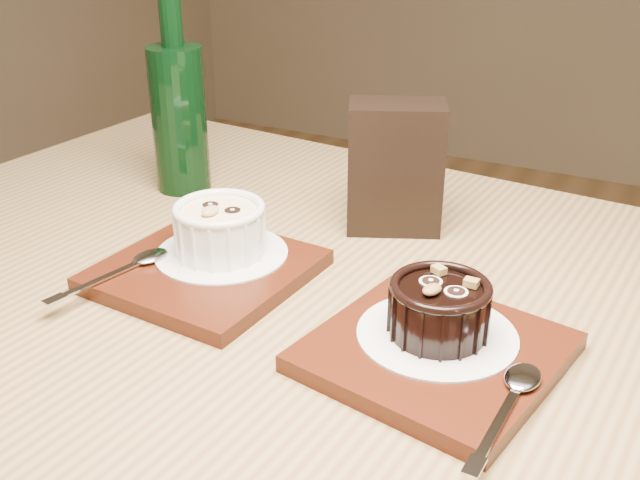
{
  "coord_description": "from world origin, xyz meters",
  "views": [
    {
      "loc": [
        0.16,
        -0.53,
        1.1
      ],
      "look_at": [
        -0.11,
        -0.01,
        0.81
      ],
      "focal_mm": 42.0,
      "sensor_mm": 36.0,
      "label": 1
    }
  ],
  "objects_px": {
    "tray_right": "(435,352)",
    "ramekin_dark": "(439,306)",
    "table": "(347,406)",
    "green_bottle": "(179,114)",
    "tray_left": "(206,271)",
    "condiment_stand": "(395,167)",
    "ramekin_white": "(220,227)"
  },
  "relations": [
    {
      "from": "table",
      "to": "green_bottle",
      "type": "distance_m",
      "value": 0.41
    },
    {
      "from": "tray_right",
      "to": "condiment_stand",
      "type": "xyz_separation_m",
      "value": [
        -0.13,
        0.22,
        0.06
      ]
    },
    {
      "from": "tray_right",
      "to": "ramekin_dark",
      "type": "bearing_deg",
      "value": 105.07
    },
    {
      "from": "table",
      "to": "ramekin_dark",
      "type": "relative_size",
      "value": 15.54
    },
    {
      "from": "tray_right",
      "to": "ramekin_dark",
      "type": "height_order",
      "value": "ramekin_dark"
    },
    {
      "from": "ramekin_dark",
      "to": "condiment_stand",
      "type": "distance_m",
      "value": 0.24
    },
    {
      "from": "table",
      "to": "condiment_stand",
      "type": "distance_m",
      "value": 0.26
    },
    {
      "from": "green_bottle",
      "to": "ramekin_white",
      "type": "bearing_deg",
      "value": -44.01
    },
    {
      "from": "table",
      "to": "green_bottle",
      "type": "relative_size",
      "value": 5.17
    },
    {
      "from": "ramekin_dark",
      "to": "condiment_stand",
      "type": "bearing_deg",
      "value": 137.03
    },
    {
      "from": "tray_right",
      "to": "condiment_stand",
      "type": "relative_size",
      "value": 1.29
    },
    {
      "from": "tray_left",
      "to": "green_bottle",
      "type": "xyz_separation_m",
      "value": [
        -0.16,
        0.18,
        0.09
      ]
    },
    {
      "from": "tray_right",
      "to": "green_bottle",
      "type": "bearing_deg",
      "value": 152.36
    },
    {
      "from": "tray_left",
      "to": "ramekin_white",
      "type": "height_order",
      "value": "ramekin_white"
    },
    {
      "from": "tray_left",
      "to": "ramekin_white",
      "type": "relative_size",
      "value": 2.01
    },
    {
      "from": "table",
      "to": "green_bottle",
      "type": "height_order",
      "value": "green_bottle"
    },
    {
      "from": "condiment_stand",
      "to": "green_bottle",
      "type": "distance_m",
      "value": 0.28
    },
    {
      "from": "tray_left",
      "to": "ramekin_dark",
      "type": "height_order",
      "value": "ramekin_dark"
    },
    {
      "from": "ramekin_white",
      "to": "tray_right",
      "type": "xyz_separation_m",
      "value": [
        0.24,
        -0.05,
        -0.04
      ]
    },
    {
      "from": "ramekin_white",
      "to": "condiment_stand",
      "type": "bearing_deg",
      "value": 58.87
    },
    {
      "from": "tray_right",
      "to": "table",
      "type": "bearing_deg",
      "value": 167.13
    },
    {
      "from": "tray_right",
      "to": "condiment_stand",
      "type": "bearing_deg",
      "value": 119.94
    },
    {
      "from": "ramekin_dark",
      "to": "tray_left",
      "type": "bearing_deg",
      "value": -167.72
    },
    {
      "from": "tray_left",
      "to": "condiment_stand",
      "type": "height_order",
      "value": "condiment_stand"
    },
    {
      "from": "ramekin_white",
      "to": "green_bottle",
      "type": "distance_m",
      "value": 0.23
    },
    {
      "from": "table",
      "to": "condiment_stand",
      "type": "height_order",
      "value": "condiment_stand"
    },
    {
      "from": "tray_right",
      "to": "condiment_stand",
      "type": "distance_m",
      "value": 0.26
    },
    {
      "from": "table",
      "to": "ramekin_white",
      "type": "relative_size",
      "value": 14.13
    },
    {
      "from": "tray_right",
      "to": "green_bottle",
      "type": "height_order",
      "value": "green_bottle"
    },
    {
      "from": "ramekin_white",
      "to": "ramekin_dark",
      "type": "bearing_deg",
      "value": -6.85
    },
    {
      "from": "table",
      "to": "ramekin_dark",
      "type": "distance_m",
      "value": 0.16
    },
    {
      "from": "table",
      "to": "ramekin_dark",
      "type": "height_order",
      "value": "ramekin_dark"
    }
  ]
}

